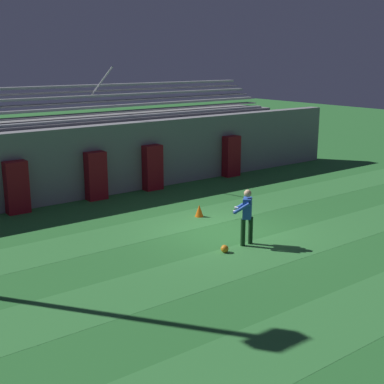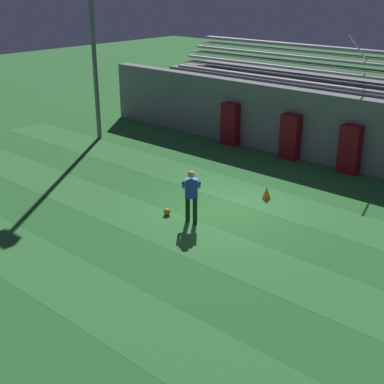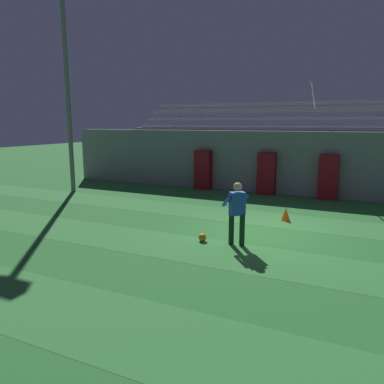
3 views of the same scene
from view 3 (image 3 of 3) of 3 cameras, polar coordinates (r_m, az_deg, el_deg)
name	(u,v)px [view 3 (image 3 of 3)]	position (r m, az deg, el deg)	size (l,w,h in m)	color
ground_plane	(258,232)	(11.24, 10.08, -6.06)	(80.00, 80.00, 0.00)	#2D7533
turf_stripe_near	(152,335)	(6.10, -6.16, -20.91)	(28.00, 1.91, 0.01)	#38843D
turf_stripe_mid	(234,256)	(9.25, 6.45, -9.61)	(28.00, 1.91, 0.01)	#38843D
turf_stripe_far	(272,219)	(12.78, 12.05, -4.09)	(28.00, 1.91, 0.01)	#38843D
back_wall	(299,163)	(17.23, 16.00, 4.22)	(24.00, 0.60, 2.80)	gray
padding_pillar_gate_left	(267,174)	(17.01, 11.29, 2.76)	(0.79, 0.44, 1.86)	maroon
padding_pillar_gate_right	(328,177)	(16.58, 20.04, 2.13)	(0.79, 0.44, 1.86)	maroon
padding_pillar_far_left	(203,170)	(18.00, 1.71, 3.38)	(0.79, 0.44, 1.86)	maroon
bleacher_stand	(306,157)	(19.18, 17.01, 5.07)	(18.00, 3.35, 5.03)	gray
floodlight_pole	(66,60)	(18.30, -18.69, 18.53)	(0.90, 0.36, 9.53)	slate
goalkeeper	(237,210)	(9.78, 6.85, -2.68)	(0.74, 0.74, 1.67)	#143319
soccer_ball	(202,237)	(10.22, 1.60, -6.94)	(0.22, 0.22, 0.22)	orange
traffic_cone	(286,214)	(12.70, 14.08, -3.29)	(0.30, 0.30, 0.42)	orange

